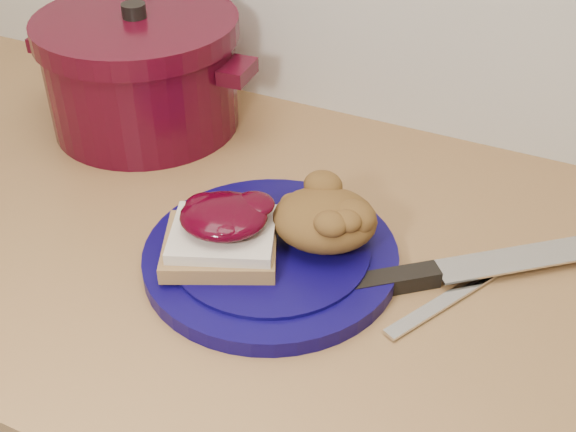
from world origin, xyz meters
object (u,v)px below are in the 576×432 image
at_px(plate, 271,257).
at_px(butter_knife, 459,292).
at_px(dutch_oven, 142,72).
at_px(chef_knife, 421,276).
at_px(pepper_grinder, 103,65).

relative_size(plate, butter_knife, 1.37).
height_order(plate, butter_knife, plate).
height_order(plate, dutch_oven, dutch_oven).
bearing_deg(chef_knife, butter_knife, -40.10).
distance_m(plate, butter_knife, 0.19).
bearing_deg(butter_knife, plate, 127.84).
distance_m(chef_knife, butter_knife, 0.04).
height_order(butter_knife, dutch_oven, dutch_oven).
bearing_deg(dutch_oven, plate, -34.03).
relative_size(dutch_oven, pepper_grinder, 2.16).
xyz_separation_m(plate, chef_knife, (0.15, 0.04, 0.00)).
height_order(plate, pepper_grinder, pepper_grinder).
bearing_deg(pepper_grinder, butter_knife, -16.15).
bearing_deg(pepper_grinder, plate, -28.92).
bearing_deg(butter_knife, pepper_grinder, 100.75).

